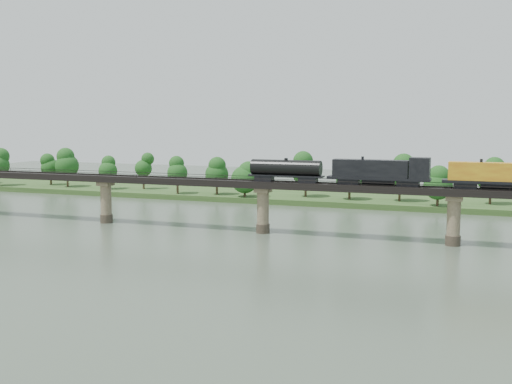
% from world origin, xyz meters
% --- Properties ---
extents(ground, '(400.00, 400.00, 0.00)m').
position_xyz_m(ground, '(0.00, 0.00, 0.00)').
color(ground, '#3A4839').
rests_on(ground, ground).
extents(far_bank, '(300.00, 24.00, 1.60)m').
position_xyz_m(far_bank, '(0.00, 85.00, 0.80)').
color(far_bank, '#2C4B1E').
rests_on(far_bank, ground).
extents(bridge, '(236.00, 30.00, 11.50)m').
position_xyz_m(bridge, '(0.00, 30.00, 5.46)').
color(bridge, '#473A2D').
rests_on(bridge, ground).
extents(bridge_superstructure, '(220.00, 4.90, 0.75)m').
position_xyz_m(bridge_superstructure, '(0.00, 30.00, 11.79)').
color(bridge_superstructure, black).
rests_on(bridge_superstructure, bridge).
extents(far_treeline, '(289.06, 17.54, 13.60)m').
position_xyz_m(far_treeline, '(-8.21, 80.52, 8.83)').
color(far_treeline, '#382619').
rests_on(far_treeline, far_bank).
extents(freight_train, '(84.46, 3.29, 5.81)m').
position_xyz_m(freight_train, '(40.52, 30.00, 14.28)').
color(freight_train, black).
rests_on(freight_train, bridge).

